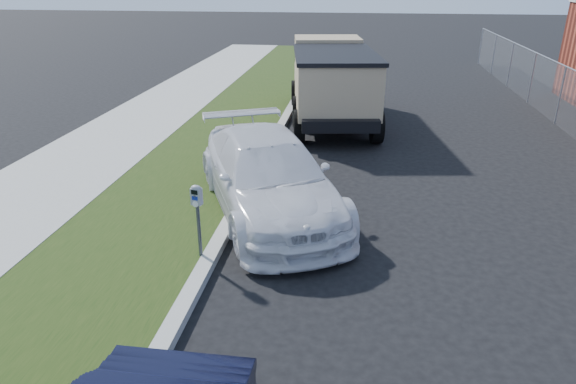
# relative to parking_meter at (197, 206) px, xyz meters

# --- Properties ---
(ground) EXTENTS (120.00, 120.00, 0.00)m
(ground) POSITION_rel_parking_meter_xyz_m (2.74, -0.17, -1.04)
(ground) COLOR black
(ground) RESTS_ON ground
(streetside) EXTENTS (6.12, 50.00, 0.15)m
(streetside) POSITION_rel_parking_meter_xyz_m (-2.83, 1.83, -0.97)
(streetside) COLOR gray
(streetside) RESTS_ON ground
(parking_meter) EXTENTS (0.20, 0.15, 1.27)m
(parking_meter) POSITION_rel_parking_meter_xyz_m (0.00, 0.00, 0.00)
(parking_meter) COLOR #3F4247
(parking_meter) RESTS_ON ground
(white_wagon) EXTENTS (4.11, 5.66, 1.52)m
(white_wagon) POSITION_rel_parking_meter_xyz_m (0.74, 2.24, -0.28)
(white_wagon) COLOR silver
(white_wagon) RESTS_ON ground
(dump_truck) EXTENTS (3.20, 6.42, 2.41)m
(dump_truck) POSITION_rel_parking_meter_xyz_m (1.58, 9.33, 0.32)
(dump_truck) COLOR black
(dump_truck) RESTS_ON ground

